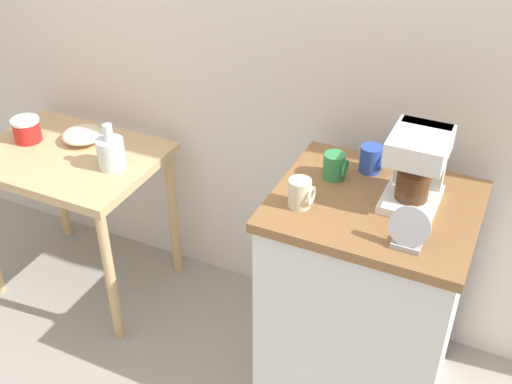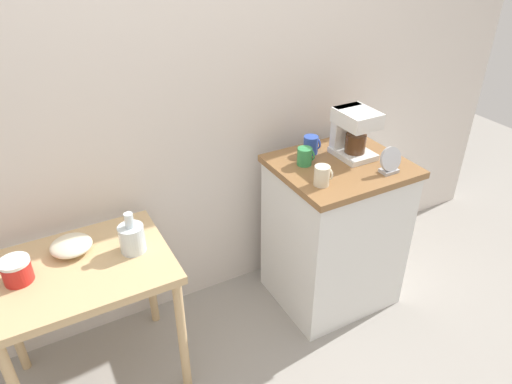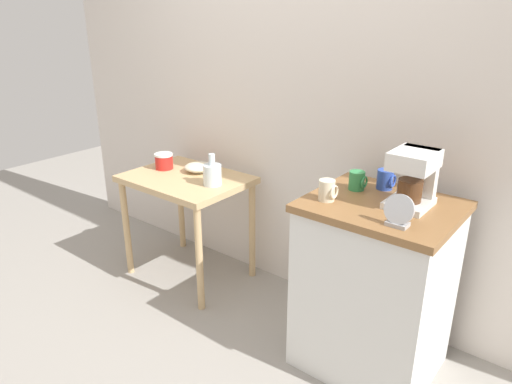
{
  "view_description": "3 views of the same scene",
  "coord_description": "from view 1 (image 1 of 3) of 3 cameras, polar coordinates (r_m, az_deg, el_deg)",
  "views": [
    {
      "loc": [
        1.11,
        -1.7,
        2.1
      ],
      "look_at": [
        0.3,
        0.02,
        0.82
      ],
      "focal_mm": 43.86,
      "sensor_mm": 36.0,
      "label": 1
    },
    {
      "loc": [
        -0.71,
        -1.7,
        2.07
      ],
      "look_at": [
        0.22,
        0.01,
        0.89
      ],
      "focal_mm": 33.24,
      "sensor_mm": 36.0,
      "label": 2
    },
    {
      "loc": [
        1.54,
        -1.92,
        1.74
      ],
      "look_at": [
        0.02,
        -0.0,
        0.79
      ],
      "focal_mm": 33.17,
      "sensor_mm": 36.0,
      "label": 3
    }
  ],
  "objects": [
    {
      "name": "mug_blue",
      "position": [
        2.27,
        10.49,
        2.98
      ],
      "size": [
        0.09,
        0.08,
        0.1
      ],
      "color": "#2D4CAD",
      "rests_on": "kitchen_counter"
    },
    {
      "name": "ground_plane",
      "position": [
        2.92,
        -5.71,
        -12.22
      ],
      "size": [
        8.0,
        8.0,
        0.0
      ],
      "primitive_type": "plane",
      "color": "gray"
    },
    {
      "name": "coffee_maker",
      "position": [
        2.09,
        14.53,
        2.52
      ],
      "size": [
        0.18,
        0.22,
        0.26
      ],
      "color": "white",
      "rests_on": "kitchen_counter"
    },
    {
      "name": "mug_tall_green",
      "position": [
        2.21,
        7.19,
        2.38
      ],
      "size": [
        0.08,
        0.08,
        0.09
      ],
      "color": "#338C4C",
      "rests_on": "kitchen_counter"
    },
    {
      "name": "table_clock",
      "position": [
        1.92,
        13.78,
        -3.44
      ],
      "size": [
        0.13,
        0.06,
        0.14
      ],
      "color": "#B2B5BA",
      "rests_on": "kitchen_counter"
    },
    {
      "name": "bowl_stoneware",
      "position": [
        2.9,
        -15.5,
        5.03
      ],
      "size": [
        0.19,
        0.19,
        0.06
      ],
      "color": "beige",
      "rests_on": "wooden_table"
    },
    {
      "name": "kitchen_counter",
      "position": [
        2.42,
        9.72,
        -9.66
      ],
      "size": [
        0.68,
        0.59,
        0.91
      ],
      "color": "white",
      "rests_on": "ground_plane"
    },
    {
      "name": "canister_enamel",
      "position": [
        2.98,
        -20.18,
        5.35
      ],
      "size": [
        0.12,
        0.12,
        0.11
      ],
      "color": "red",
      "rests_on": "wooden_table"
    },
    {
      "name": "mug_small_cream",
      "position": [
        2.05,
        4.08,
        -0.12
      ],
      "size": [
        0.08,
        0.08,
        0.1
      ],
      "color": "beige",
      "rests_on": "kitchen_counter"
    },
    {
      "name": "wooden_table",
      "position": [
        2.89,
        -16.49,
        1.61
      ],
      "size": [
        0.78,
        0.58,
        0.73
      ],
      "color": "tan",
      "rests_on": "ground_plane"
    },
    {
      "name": "glass_carafe_vase",
      "position": [
        2.66,
        -13.1,
        3.55
      ],
      "size": [
        0.12,
        0.12,
        0.2
      ],
      "color": "silver",
      "rests_on": "wooden_table"
    }
  ]
}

